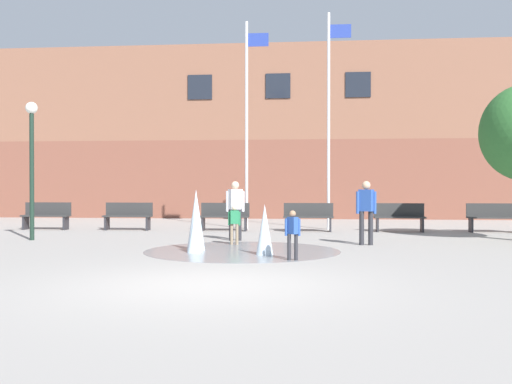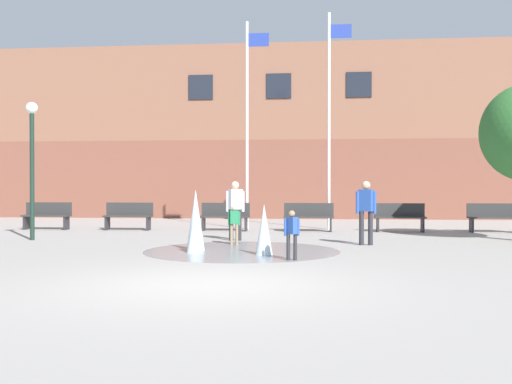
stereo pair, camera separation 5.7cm
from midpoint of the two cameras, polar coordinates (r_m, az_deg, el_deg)
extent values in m
plane|color=gray|center=(9.01, -4.62, -8.82)|extent=(100.00, 100.00, 0.00)
cube|color=brown|center=(29.51, 2.59, 1.16)|extent=(36.00, 6.00, 3.52)
cube|color=brown|center=(29.80, 2.60, 8.70)|extent=(36.00, 6.00, 4.30)
cube|color=#1E232D|center=(27.29, -5.22, 9.91)|extent=(1.10, 0.06, 1.10)
cube|color=#1E232D|center=(26.85, 2.25, 10.06)|extent=(1.10, 0.06, 1.10)
cube|color=#1E232D|center=(26.88, 9.83, 10.05)|extent=(1.10, 0.06, 1.10)
cylinder|color=gray|center=(13.56, -1.23, -5.62)|extent=(4.42, 4.42, 0.01)
cone|color=silver|center=(13.68, -5.65, -2.67)|extent=(0.42, 0.42, 1.38)
cone|color=silver|center=(12.74, 0.90, -3.60)|extent=(0.37, 0.37, 1.08)
cone|color=silver|center=(13.22, -5.80, -3.98)|extent=(0.33, 0.33, 0.84)
cube|color=#28282D|center=(21.56, -20.96, -2.77)|extent=(0.06, 0.40, 0.44)
cube|color=#28282D|center=(20.98, -17.54, -2.85)|extent=(0.06, 0.40, 0.44)
cube|color=#2D2D2D|center=(21.25, -19.27, -2.15)|extent=(1.60, 0.44, 0.05)
cube|color=#2D2D2D|center=(21.42, -19.05, -1.50)|extent=(1.60, 0.04, 0.42)
cube|color=#28282D|center=(20.49, -13.90, -2.92)|extent=(0.06, 0.40, 0.44)
cube|color=#28282D|center=(20.07, -10.12, -2.99)|extent=(0.06, 0.40, 0.44)
cube|color=#2D2D2D|center=(20.25, -12.03, -2.26)|extent=(1.60, 0.44, 0.05)
cube|color=#2D2D2D|center=(20.43, -11.86, -1.58)|extent=(1.60, 0.04, 0.42)
cube|color=#28282D|center=(19.64, -4.94, -3.06)|extent=(0.06, 0.40, 0.44)
cube|color=#28282D|center=(19.43, -0.87, -3.09)|extent=(0.06, 0.40, 0.44)
cube|color=#2D2D2D|center=(19.51, -2.92, -2.36)|extent=(1.60, 0.44, 0.05)
cube|color=#2D2D2D|center=(19.70, -2.83, -1.65)|extent=(1.60, 0.04, 0.42)
cube|color=#28282D|center=(19.33, 3.05, -3.11)|extent=(0.06, 0.40, 0.44)
cube|color=#28282D|center=(19.32, 7.20, -3.12)|extent=(0.06, 0.40, 0.44)
cube|color=#2D2D2D|center=(19.30, 5.13, -2.39)|extent=(1.60, 0.44, 0.05)
cube|color=#2D2D2D|center=(19.49, 5.13, -1.67)|extent=(1.60, 0.04, 0.42)
cube|color=#28282D|center=(19.52, 11.59, -3.09)|extent=(0.06, 0.40, 0.44)
cube|color=#28282D|center=(19.71, 15.65, -3.06)|extent=(0.06, 0.40, 0.44)
cube|color=#2D2D2D|center=(19.59, 13.63, -2.36)|extent=(1.60, 0.44, 0.05)
cube|color=#2D2D2D|center=(19.77, 13.56, -1.65)|extent=(1.60, 0.04, 0.42)
cube|color=#28282D|center=(20.14, 19.91, -3.00)|extent=(0.06, 0.40, 0.44)
cube|color=#2D2D2D|center=(20.31, 21.83, -2.28)|extent=(1.60, 0.44, 0.05)
cube|color=#2D2D2D|center=(20.49, 21.67, -1.60)|extent=(1.60, 0.04, 0.42)
cylinder|color=#28282D|center=(11.88, 3.23, -5.26)|extent=(0.07, 0.07, 0.52)
cylinder|color=#28282D|center=(11.87, 3.89, -5.26)|extent=(0.07, 0.07, 0.52)
cube|color=#284C9E|center=(11.84, 3.57, -3.20)|extent=(0.23, 0.24, 0.33)
sphere|color=#997051|center=(11.83, 3.57, -2.08)|extent=(0.13, 0.13, 0.13)
cylinder|color=#284C9E|center=(11.85, 2.94, -3.36)|extent=(0.05, 0.05, 0.34)
cylinder|color=#284C9E|center=(11.84, 4.20, -3.37)|extent=(0.05, 0.05, 0.34)
cylinder|color=#28282D|center=(15.09, 10.12, -3.41)|extent=(0.12, 0.12, 0.84)
cylinder|color=#28282D|center=(15.11, 10.96, -3.41)|extent=(0.12, 0.12, 0.84)
cube|color=#284C9E|center=(15.07, 10.54, -0.79)|extent=(0.39, 0.34, 0.54)
sphere|color=tan|center=(15.06, 10.55, 0.64)|extent=(0.21, 0.21, 0.21)
cylinder|color=#284C9E|center=(15.05, 9.75, -1.00)|extent=(0.08, 0.08, 0.55)
cylinder|color=#284C9E|center=(15.09, 11.34, -1.00)|extent=(0.08, 0.08, 0.55)
cylinder|color=#28282D|center=(16.10, -2.28, -3.15)|extent=(0.12, 0.12, 0.84)
cylinder|color=#28282D|center=(16.07, -1.51, -3.16)|extent=(0.12, 0.12, 0.84)
cube|color=white|center=(16.05, -1.90, -0.69)|extent=(0.39, 0.36, 0.54)
sphere|color=beige|center=(16.05, -1.90, 0.65)|extent=(0.21, 0.21, 0.21)
cylinder|color=white|center=(16.08, -2.64, -0.89)|extent=(0.08, 0.08, 0.55)
cylinder|color=white|center=(16.03, -1.15, -0.89)|extent=(0.08, 0.08, 0.55)
cylinder|color=#89755B|center=(14.99, -2.25, -4.04)|extent=(0.07, 0.07, 0.52)
cylinder|color=#89755B|center=(14.97, -1.73, -4.04)|extent=(0.07, 0.07, 0.52)
cube|color=#237547|center=(14.95, -1.99, -2.41)|extent=(0.24, 0.18, 0.33)
sphere|color=beige|center=(14.94, -1.99, -1.52)|extent=(0.13, 0.13, 0.13)
cylinder|color=#237547|center=(14.97, -2.49, -2.53)|extent=(0.05, 0.05, 0.34)
cylinder|color=#237547|center=(14.94, -1.50, -2.54)|extent=(0.05, 0.05, 0.34)
cylinder|color=silver|center=(20.50, -0.79, 6.36)|extent=(0.10, 0.10, 7.06)
cube|color=#233893|center=(20.96, 0.33, 14.30)|extent=(0.70, 0.02, 0.45)
cylinder|color=silver|center=(20.39, 7.04, 6.71)|extent=(0.10, 0.10, 7.28)
cube|color=#233893|center=(20.94, 8.19, 14.94)|extent=(0.70, 0.02, 0.45)
cylinder|color=#192D23|center=(17.27, -20.46, 1.34)|extent=(0.12, 0.12, 3.41)
sphere|color=white|center=(17.40, -20.48, 7.50)|extent=(0.32, 0.32, 0.32)
camera|label=1|loc=(0.03, -89.90, 0.00)|focal=42.00mm
camera|label=2|loc=(0.03, 90.10, 0.00)|focal=42.00mm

